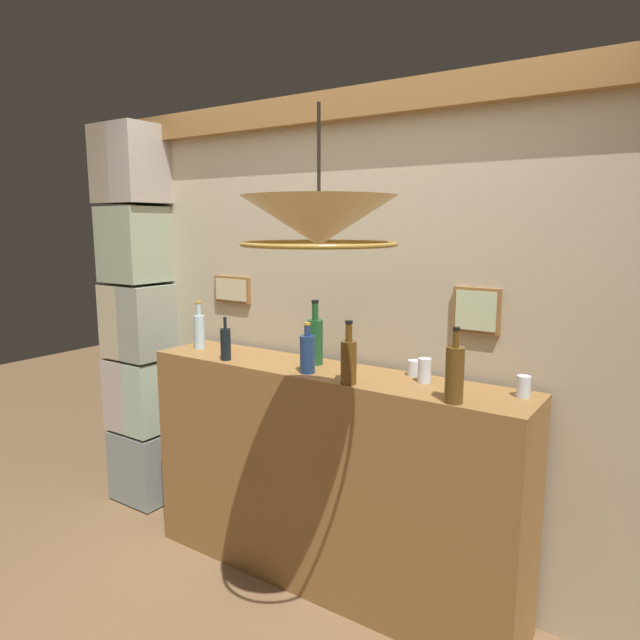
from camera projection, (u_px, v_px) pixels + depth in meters
panelled_rear_partition at (355, 323)px, 2.94m from camera, size 3.63×0.15×2.45m
stone_pillar at (142, 322)px, 3.65m from camera, size 0.40×0.38×2.38m
bar_shelf_unit at (326, 478)px, 2.85m from camera, size 1.99×0.38×1.11m
liquor_bottle_rum at (199, 330)px, 3.21m from camera, size 0.06×0.06×0.27m
liquor_bottle_amaro at (349, 360)px, 2.50m from camera, size 0.07×0.07×0.28m
liquor_bottle_brandy at (455, 374)px, 2.23m from camera, size 0.07×0.07×0.30m
liquor_bottle_rye at (315, 340)px, 2.85m from camera, size 0.08×0.08×0.32m
liquor_bottle_vermouth at (226, 344)px, 2.94m from camera, size 0.05×0.05×0.22m
liquor_bottle_sherry at (307, 353)px, 2.68m from camera, size 0.07×0.07×0.24m
glass_tumbler_rocks at (414, 368)px, 2.64m from camera, size 0.06×0.06×0.07m
glass_tumbler_highball at (425, 370)px, 2.53m from camera, size 0.06×0.06×0.11m
glass_tumbler_shot at (523, 387)px, 2.31m from camera, size 0.06×0.06×0.09m
pendant_lamp at (319, 223)px, 1.93m from camera, size 0.53×0.53×0.47m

